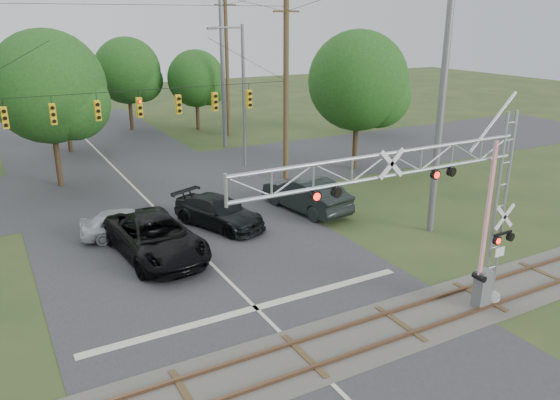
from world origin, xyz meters
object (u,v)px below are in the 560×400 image
crossing_gantry (435,203)px  streetlight (241,89)px  pickup_black (155,237)px  sedan_silver (127,223)px  car_dark (219,212)px  traffic_signal_span (154,103)px

crossing_gantry → streetlight: size_ratio=1.13×
streetlight → crossing_gantry: bearing=-99.0°
pickup_black → sedan_silver: size_ratio=1.53×
car_dark → streetlight: bearing=36.5°
crossing_gantry → car_dark: size_ratio=2.10×
traffic_signal_span → car_dark: traffic_signal_span is taller
car_dark → sedan_silver: 4.64m
pickup_black → car_dark: (3.99, 2.11, -0.16)m
pickup_black → sedan_silver: pickup_black is taller
streetlight → pickup_black: bearing=-129.4°
pickup_black → streetlight: size_ratio=0.68×
crossing_gantry → car_dark: crossing_gantry is taller
pickup_black → crossing_gantry: bearing=-62.3°
sedan_silver → streetlight: 15.17m
traffic_signal_span → streetlight: bearing=30.4°
crossing_gantry → sedan_silver: bearing=118.6°
crossing_gantry → car_dark: 13.24m
sedan_silver → crossing_gantry: bearing=-141.7°
crossing_gantry → pickup_black: size_ratio=1.68×
crossing_gantry → pickup_black: 12.77m
traffic_signal_span → car_dark: bearing=-78.0°
sedan_silver → streetlight: bearing=-38.9°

